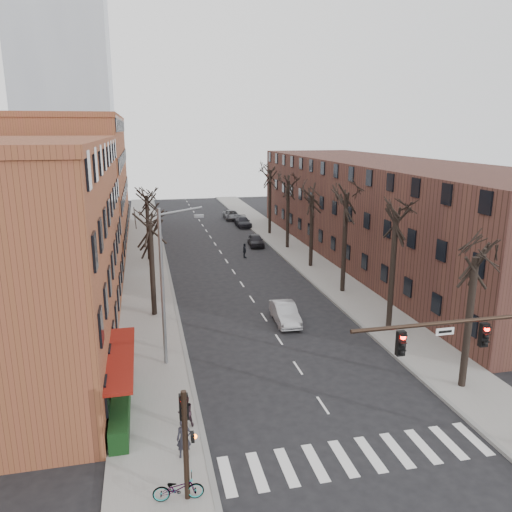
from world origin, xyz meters
TOP-DOWN VIEW (x-y plane):
  - ground at (0.00, 0.00)m, footprint 160.00×160.00m
  - sidewalk_left at (-8.00, 35.00)m, footprint 4.00×90.00m
  - sidewalk_right at (8.00, 35.00)m, footprint 4.00×90.00m
  - building_left_near at (-16.00, 15.00)m, footprint 12.00×26.00m
  - building_left_far at (-16.00, 44.00)m, footprint 12.00×28.00m
  - building_right at (16.00, 30.00)m, footprint 12.00×50.00m
  - office_tower at (-22.00, 95.00)m, footprint 18.00×18.00m
  - awning_left at (-9.40, 6.00)m, footprint 1.20×7.00m
  - hedge at (-9.50, 5.00)m, footprint 0.80×6.00m
  - tree_right_a at (7.60, 4.00)m, footprint 5.20×5.20m
  - tree_right_b at (7.60, 12.00)m, footprint 5.20×5.20m
  - tree_right_c at (7.60, 20.00)m, footprint 5.20×5.20m
  - tree_right_d at (7.60, 28.00)m, footprint 5.20×5.20m
  - tree_right_e at (7.60, 36.00)m, footprint 5.20×5.20m
  - tree_right_f at (7.60, 44.00)m, footprint 5.20×5.20m
  - tree_left_a at (-7.60, 18.00)m, footprint 5.20×5.20m
  - tree_left_b at (-7.60, 34.00)m, footprint 5.20×5.20m
  - signal_mast_arm at (5.45, -1.00)m, footprint 8.14×0.30m
  - signal_pole_left at (-6.99, -0.95)m, footprint 0.47×0.44m
  - streetlight at (-7.03, 10.00)m, footprint 2.45×0.22m
  - silver_sedan at (1.18, 14.72)m, footprint 1.65×4.24m
  - parked_car_near at (4.40, 37.96)m, footprint 1.87×4.05m
  - parked_car_mid at (5.30, 49.87)m, footprint 1.86×4.55m
  - parked_car_far at (4.81, 55.77)m, footprint 2.21×4.71m
  - pedestrian_a at (-6.90, 1.36)m, footprint 0.63×0.44m
  - pedestrian_b at (-6.65, 3.46)m, footprint 0.86×0.76m
  - pedestrian_crossing at (2.06, 32.89)m, footprint 0.45×0.92m
  - bicycle at (-7.32, -1.02)m, footprint 1.86×0.77m

SIDE VIEW (x-z plane):
  - ground at x=0.00m, z-range 0.00..0.00m
  - awning_left at x=-9.40m, z-range -0.07..0.07m
  - tree_right_a at x=7.60m, z-range -5.00..5.00m
  - tree_right_b at x=7.60m, z-range -5.40..5.40m
  - tree_right_c at x=7.60m, z-range -5.80..5.80m
  - tree_right_d at x=7.60m, z-range -5.00..5.00m
  - tree_right_e at x=7.60m, z-range -5.40..5.40m
  - tree_right_f at x=7.60m, z-range -5.80..5.80m
  - tree_left_a at x=-7.60m, z-range -4.75..4.75m
  - tree_left_b at x=-7.60m, z-range -4.75..4.75m
  - sidewalk_left at x=-8.00m, z-range 0.00..0.15m
  - sidewalk_right at x=8.00m, z-range 0.00..0.15m
  - bicycle at x=-7.32m, z-range 0.15..1.11m
  - hedge at x=-9.50m, z-range 0.15..1.15m
  - parked_car_far at x=4.81m, z-range 0.00..1.30m
  - parked_car_mid at x=5.30m, z-range 0.00..1.32m
  - parked_car_near at x=4.40m, z-range 0.00..1.34m
  - silver_sedan at x=1.18m, z-range 0.00..1.38m
  - pedestrian_crossing at x=2.06m, z-range 0.00..1.53m
  - pedestrian_b at x=-6.65m, z-range 0.15..1.64m
  - pedestrian_a at x=-6.90m, z-range 0.15..1.80m
  - signal_pole_left at x=-6.99m, z-range 0.41..4.81m
  - signal_mast_arm at x=5.45m, z-range 0.80..8.00m
  - building_right at x=16.00m, z-range 0.00..10.00m
  - streetlight at x=-7.03m, z-range 0.50..9.53m
  - building_left_near at x=-16.00m, z-range 0.00..12.00m
  - building_left_far at x=-16.00m, z-range 0.00..14.00m
  - office_tower at x=-22.00m, z-range 0.00..60.00m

